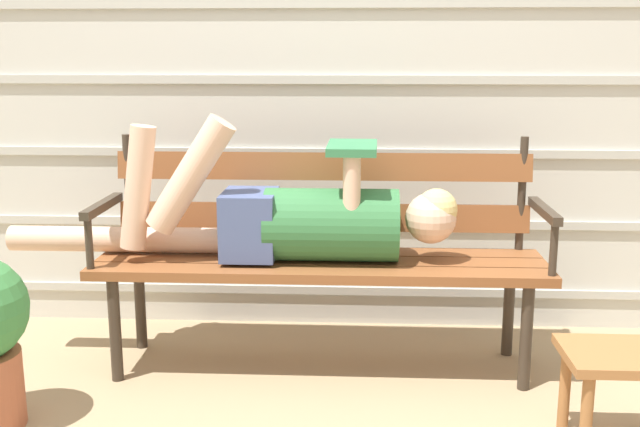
{
  "coord_description": "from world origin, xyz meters",
  "views": [
    {
      "loc": [
        0.14,
        -2.68,
        1.2
      ],
      "look_at": [
        0.0,
        0.07,
        0.61
      ],
      "focal_mm": 42.24,
      "sensor_mm": 36.0,
      "label": 1
    }
  ],
  "objects": [
    {
      "name": "reclining_person",
      "position": [
        -0.11,
        0.07,
        0.6
      ],
      "size": [
        1.73,
        0.27,
        0.56
      ],
      "color": "#33703D"
    },
    {
      "name": "ground_plane",
      "position": [
        0.0,
        0.0,
        0.0
      ],
      "size": [
        12.0,
        12.0,
        0.0
      ],
      "primitive_type": "plane",
      "color": "tan"
    },
    {
      "name": "house_siding",
      "position": [
        0.0,
        0.59,
        1.25
      ],
      "size": [
        5.17,
        0.08,
        2.49
      ],
      "color": "beige",
      "rests_on": "ground"
    },
    {
      "name": "park_bench",
      "position": [
        0.0,
        0.14,
        0.49
      ],
      "size": [
        1.71,
        0.43,
        0.88
      ],
      "color": "brown",
      "rests_on": "ground"
    },
    {
      "name": "footstool",
      "position": [
        1.0,
        -0.5,
        0.26
      ],
      "size": [
        0.46,
        0.29,
        0.32
      ],
      "color": "#9E6638",
      "rests_on": "ground"
    }
  ]
}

